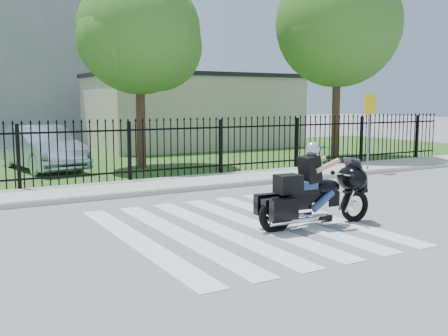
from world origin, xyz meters
TOP-DOWN VIEW (x-y plane):
  - ground at (0.00, 0.00)m, footprint 120.00×120.00m
  - crosswalk at (0.00, 0.00)m, footprint 5.00×5.50m
  - sidewalk at (0.00, 5.00)m, footprint 40.00×2.00m
  - curb at (0.00, 4.00)m, footprint 40.00×0.12m
  - grass_strip at (0.00, 12.00)m, footprint 40.00×12.00m
  - iron_fence at (0.00, 6.00)m, footprint 26.00×0.04m
  - tree_mid at (1.50, 9.00)m, footprint 4.20×4.20m
  - tree_right at (9.50, 8.00)m, footprint 5.00×5.00m
  - building_low at (7.00, 16.00)m, footprint 10.00×6.00m
  - building_low_roof at (7.00, 16.00)m, footprint 10.20×6.20m
  - motorcycle_rider at (1.27, -0.67)m, footprint 2.53×0.85m
  - parked_car at (-1.61, 10.23)m, footprint 2.30×4.78m
  - traffic_sign at (7.65, 4.29)m, footprint 0.54×0.10m

SIDE VIEW (x-z plane):
  - ground at x=0.00m, z-range 0.00..0.00m
  - crosswalk at x=0.00m, z-range 0.00..0.01m
  - grass_strip at x=0.00m, z-range 0.00..0.02m
  - sidewalk at x=0.00m, z-range 0.00..0.12m
  - curb at x=0.00m, z-range 0.00..0.12m
  - motorcycle_rider at x=1.27m, z-range -0.15..1.52m
  - parked_car at x=-1.61m, z-range 0.02..1.53m
  - iron_fence at x=0.00m, z-range 0.00..1.80m
  - building_low at x=7.00m, z-range 0.00..3.50m
  - traffic_sign at x=7.65m, z-range 0.65..3.13m
  - building_low_roof at x=7.00m, z-range 3.50..3.70m
  - tree_mid at x=1.50m, z-range 1.28..8.06m
  - tree_right at x=9.50m, z-range 1.44..9.34m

